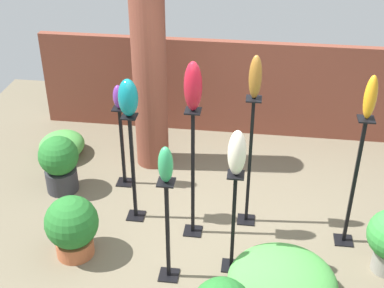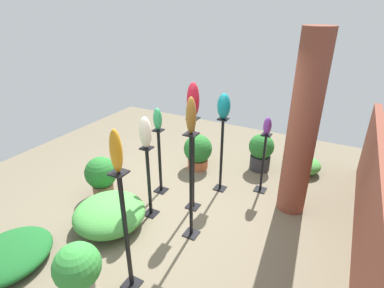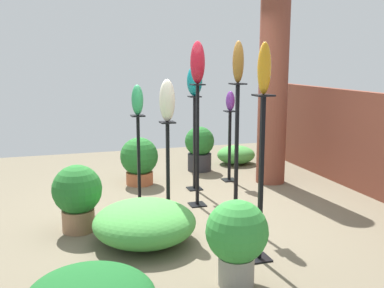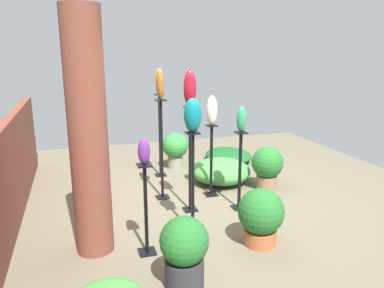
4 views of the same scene
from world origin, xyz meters
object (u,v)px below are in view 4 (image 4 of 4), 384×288
at_px(brick_pillar, 88,136).
at_px(art_vase_violet, 144,152).
at_px(art_vase_teal, 193,115).
at_px(potted_plant_near_pillar, 267,166).
at_px(pedestal_ivory, 211,164).
at_px(art_vase_jade, 242,119).
at_px(pedestal_ruby, 190,164).
at_px(pedestal_bronze, 162,154).
at_px(potted_plant_back_center, 184,250).
at_px(art_vase_bronze, 160,84).
at_px(pedestal_jade, 240,174).
at_px(potted_plant_front_left, 261,215).
at_px(art_vase_ruby, 190,88).
at_px(pedestal_violet, 146,214).
at_px(potted_plant_walkway_edge, 175,148).
at_px(art_vase_ivory, 212,110).
at_px(pedestal_amber, 160,139).
at_px(art_vase_amber, 159,81).
at_px(pedestal_teal, 193,188).

relative_size(brick_pillar, art_vase_violet, 9.43).
bearing_deg(art_vase_teal, potted_plant_near_pillar, -55.72).
height_order(pedestal_ivory, art_vase_jade, art_vase_jade).
bearing_deg(pedestal_ruby, art_vase_teal, 165.38).
height_order(brick_pillar, pedestal_bronze, brick_pillar).
height_order(art_vase_violet, potted_plant_back_center, art_vase_violet).
distance_m(art_vase_bronze, potted_plant_back_center, 2.72).
relative_size(pedestal_jade, art_vase_violet, 3.98).
xyz_separation_m(pedestal_ivory, art_vase_bronze, (0.11, 0.78, 1.27)).
distance_m(art_vase_teal, potted_plant_front_left, 1.45).
height_order(brick_pillar, art_vase_ruby, brick_pillar).
height_order(art_vase_ruby, potted_plant_front_left, art_vase_ruby).
xyz_separation_m(pedestal_violet, art_vase_ruby, (0.99, -0.83, 1.30)).
bearing_deg(art_vase_ruby, potted_plant_walkway_edge, -8.91).
bearing_deg(art_vase_ivory, pedestal_jade, -160.73).
xyz_separation_m(pedestal_amber, potted_plant_front_left, (-2.86, -0.58, -0.33)).
xyz_separation_m(art_vase_teal, art_vase_ivory, (1.16, -0.68, -0.15)).
bearing_deg(art_vase_bronze, pedestal_ruby, -154.31).
xyz_separation_m(pedestal_amber, pedestal_jade, (-1.81, -0.78, -0.18)).
bearing_deg(pedestal_jade, art_vase_violet, 118.51).
height_order(art_vase_jade, art_vase_ivory, art_vase_ivory).
bearing_deg(pedestal_ivory, pedestal_bronze, 81.61).
relative_size(brick_pillar, art_vase_teal, 6.65).
xyz_separation_m(pedestal_violet, pedestal_bronze, (1.57, -0.55, 0.24)).
distance_m(art_vase_amber, art_vase_ivory, 1.37).
xyz_separation_m(pedestal_teal, art_vase_jade, (0.55, -0.89, 0.73)).
bearing_deg(pedestal_bronze, art_vase_teal, -175.55).
height_order(pedestal_jade, art_vase_ruby, art_vase_ruby).
distance_m(pedestal_jade, art_vase_bronze, 1.77).
distance_m(pedestal_violet, art_vase_bronze, 2.12).
distance_m(pedestal_violet, pedestal_teal, 0.72).
relative_size(pedestal_bronze, pedestal_ivory, 1.36).
xyz_separation_m(brick_pillar, potted_plant_front_left, (-0.46, -1.91, -1.00)).
bearing_deg(pedestal_amber, potted_plant_front_left, -168.42).
bearing_deg(brick_pillar, art_vase_ivory, -57.61).
bearing_deg(art_vase_bronze, potted_plant_back_center, 172.29).
distance_m(pedestal_bronze, art_vase_ivory, 1.03).
relative_size(art_vase_violet, art_vase_bronze, 0.63).
xyz_separation_m(pedestal_violet, potted_plant_front_left, (-0.20, -1.35, -0.11)).
distance_m(art_vase_amber, potted_plant_front_left, 3.22).
bearing_deg(art_vase_bronze, pedestal_ivory, -98.39).
bearing_deg(pedestal_jade, pedestal_amber, 23.29).
xyz_separation_m(art_vase_ruby, art_vase_violet, (-0.99, 0.83, -0.57)).
bearing_deg(brick_pillar, pedestal_amber, -29.01).
xyz_separation_m(brick_pillar, potted_plant_walkway_edge, (2.77, -1.72, -0.96)).
distance_m(pedestal_amber, potted_plant_back_center, 3.44).
xyz_separation_m(pedestal_jade, art_vase_ruby, (0.15, 0.71, 1.26)).
bearing_deg(art_vase_violet, potted_plant_near_pillar, -58.31).
bearing_deg(pedestal_ivory, pedestal_amber, 25.28).
bearing_deg(pedestal_ruby, brick_pillar, 117.70).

